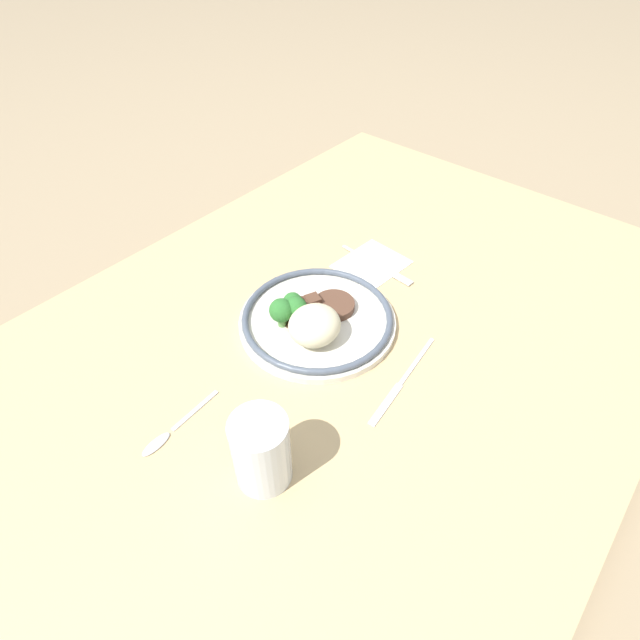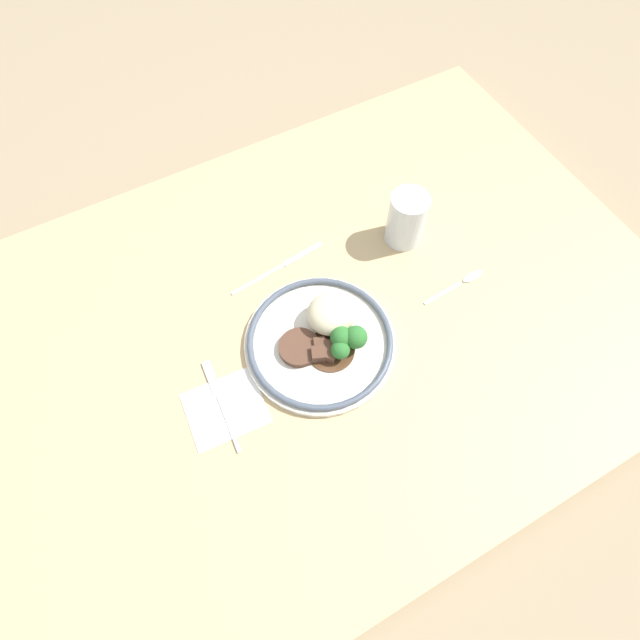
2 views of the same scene
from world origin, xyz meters
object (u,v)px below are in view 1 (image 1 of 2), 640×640
object	(u,v)px
fork	(383,268)
knife	(402,382)
juice_glass	(262,453)
spoon	(166,435)
plate	(314,319)

from	to	relation	value
fork	knife	distance (m)	0.30
juice_glass	spoon	size ratio (longest dim) A/B	0.80
juice_glass	fork	world-z (taller)	juice_glass
juice_glass	knife	world-z (taller)	juice_glass
spoon	juice_glass	bearing A→B (deg)	105.48
plate	fork	bearing A→B (deg)	-178.89
plate	knife	bearing A→B (deg)	88.92
plate	knife	distance (m)	0.20
plate	fork	size ratio (longest dim) A/B	1.55
juice_glass	plate	bearing A→B (deg)	-152.48
juice_glass	fork	xyz separation A→B (m)	(-0.49, -0.14, -0.05)
knife	fork	bearing A→B (deg)	-145.00
plate	fork	world-z (taller)	plate
juice_glass	spoon	world-z (taller)	juice_glass
fork	juice_glass	bearing A→B (deg)	-69.61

